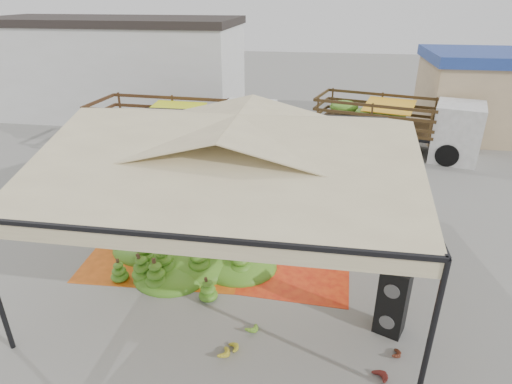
% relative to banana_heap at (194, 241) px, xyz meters
% --- Properties ---
extents(ground, '(90.00, 90.00, 0.00)m').
position_rel_banana_heap_xyz_m(ground, '(1.21, 0.25, -0.53)').
color(ground, slate).
rests_on(ground, ground).
extents(canopy_tent, '(8.10, 8.10, 4.00)m').
position_rel_banana_heap_xyz_m(canopy_tent, '(1.21, 0.25, 2.77)').
color(canopy_tent, black).
rests_on(canopy_tent, ground).
extents(building_white, '(14.30, 6.30, 5.40)m').
position_rel_banana_heap_xyz_m(building_white, '(-8.79, 14.25, 2.18)').
color(building_white, silver).
rests_on(building_white, ground).
extents(building_tan, '(6.30, 5.30, 4.10)m').
position_rel_banana_heap_xyz_m(building_tan, '(11.21, 13.25, 1.54)').
color(building_tan, tan).
rests_on(building_tan, ground).
extents(tarp_left, '(4.46, 4.27, 0.01)m').
position_rel_banana_heap_xyz_m(tarp_left, '(-0.85, 0.53, -0.53)').
color(tarp_left, orange).
rests_on(tarp_left, ground).
extents(tarp_right, '(4.06, 4.25, 0.01)m').
position_rel_banana_heap_xyz_m(tarp_right, '(2.25, 0.63, -0.53)').
color(tarp_right, '#EA4E16').
rests_on(tarp_right, ground).
extents(banana_heap, '(5.98, 5.41, 1.06)m').
position_rel_banana_heap_xyz_m(banana_heap, '(0.00, 0.00, 0.00)').
color(banana_heap, '#3D7D1A').
rests_on(banana_heap, ground).
extents(hand_yellow_a, '(0.56, 0.49, 0.22)m').
position_rel_banana_heap_xyz_m(hand_yellow_a, '(1.49, -3.26, -0.42)').
color(hand_yellow_a, '#AF9923').
rests_on(hand_yellow_a, ground).
extents(hand_yellow_b, '(0.56, 0.52, 0.20)m').
position_rel_banana_heap_xyz_m(hand_yellow_b, '(1.66, -3.14, -0.43)').
color(hand_yellow_b, gold).
rests_on(hand_yellow_b, ground).
extents(hand_red_a, '(0.51, 0.46, 0.19)m').
position_rel_banana_heap_xyz_m(hand_red_a, '(4.91, -2.73, -0.44)').
color(hand_red_a, '#502112').
rests_on(hand_red_a, ground).
extents(hand_red_b, '(0.63, 0.60, 0.22)m').
position_rel_banana_heap_xyz_m(hand_red_b, '(4.54, -3.43, -0.42)').
color(hand_red_b, '#581814').
rests_on(hand_red_b, ground).
extents(hand_green, '(0.60, 0.58, 0.21)m').
position_rel_banana_heap_xyz_m(hand_green, '(1.95, -2.46, -0.43)').
color(hand_green, '#387F1A').
rests_on(hand_green, ground).
extents(hanging_bunches, '(1.74, 0.24, 0.20)m').
position_rel_banana_heap_xyz_m(hanging_bunches, '(0.74, -0.22, 2.09)').
color(hanging_bunches, '#377D1A').
rests_on(hanging_bunches, ground).
extents(speaker_stack, '(0.73, 0.69, 1.59)m').
position_rel_banana_heap_xyz_m(speaker_stack, '(4.91, -2.01, 0.27)').
color(speaker_stack, black).
rests_on(speaker_stack, ground).
extents(banana_leaves, '(0.96, 1.36, 3.70)m').
position_rel_banana_heap_xyz_m(banana_leaves, '(-2.49, 1.89, -0.53)').
color(banana_leaves, '#226F1D').
rests_on(banana_leaves, ground).
extents(vendor, '(0.80, 0.64, 1.91)m').
position_rel_banana_heap_xyz_m(vendor, '(1.81, 3.22, 0.42)').
color(vendor, slate).
rests_on(vendor, ground).
extents(truck_left, '(7.68, 3.04, 2.59)m').
position_rel_banana_heap_xyz_m(truck_left, '(-2.23, 7.12, 1.06)').
color(truck_left, '#4E331A').
rests_on(truck_left, ground).
extents(truck_right, '(7.40, 4.20, 2.41)m').
position_rel_banana_heap_xyz_m(truck_right, '(6.74, 9.95, 0.95)').
color(truck_right, '#473117').
rests_on(truck_right, ground).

